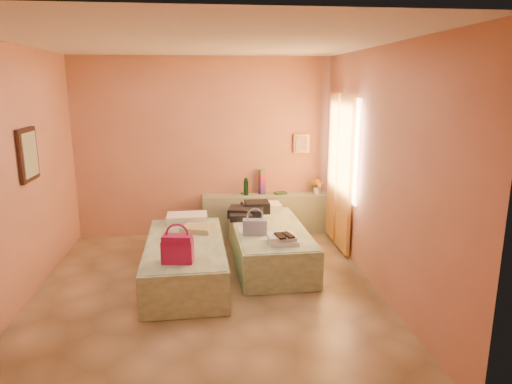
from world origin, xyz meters
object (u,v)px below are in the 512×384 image
flower_vase (317,185)px  green_book (280,193)px  towel_stack (283,239)px  bed_left (186,261)px  blue_handbag (255,227)px  bed_right (269,244)px  magenta_handbag (178,248)px  headboard_ledge (266,214)px  water_bottle (246,187)px

flower_vase → green_book: bearing=176.6°
towel_stack → green_book: bearing=81.9°
bed_left → blue_handbag: 0.97m
bed_left → flower_vase: size_ratio=7.14×
towel_stack → flower_vase: bearing=65.2°
green_book → flower_vase: size_ratio=0.66×
blue_handbag → flower_vase: bearing=57.8°
bed_left → green_book: size_ratio=10.74×
towel_stack → bed_left: bearing=171.3°
bed_right → green_book: size_ratio=10.74×
flower_vase → magenta_handbag: 3.15m
headboard_ledge → green_book: size_ratio=11.01×
headboard_ledge → blue_handbag: blue_handbag is taller
magenta_handbag → bed_right: bearing=52.1°
green_book → water_bottle: bearing=166.3°
headboard_ledge → towel_stack: size_ratio=5.86×
flower_vase → magenta_handbag: flower_vase is taller
water_bottle → green_book: size_ratio=1.44×
headboard_ledge → green_book: (0.23, 0.02, 0.34)m
bed_left → bed_right: bearing=21.4°
blue_handbag → towel_stack: (0.31, -0.36, -0.05)m
headboard_ledge → bed_left: 2.10m
bed_right → water_bottle: bearing=98.0°
headboard_ledge → blue_handbag: bearing=-103.0°
bed_right → flower_vase: (0.94, 1.21, 0.54)m
bed_left → bed_right: 1.21m
green_book → headboard_ledge: bearing=169.6°
water_bottle → magenta_handbag: (-0.94, -2.36, -0.13)m
bed_left → blue_handbag: bearing=10.0°
headboard_ledge → flower_vase: flower_vase is taller
magenta_handbag → blue_handbag: magenta_handbag is taller
water_bottle → headboard_ledge: bearing=-0.2°
water_bottle → green_book: (0.56, 0.02, -0.12)m
blue_handbag → magenta_handbag: bearing=-132.0°
water_bottle → towel_stack: bearing=-81.3°
water_bottle → bed_left: bearing=-117.9°
bed_left → blue_handbag: size_ratio=6.54×
bed_left → bed_right: size_ratio=1.00×
headboard_ledge → towel_stack: (-0.04, -1.88, 0.23)m
bed_right → towel_stack: towel_stack is taller
green_book → blue_handbag: 1.65m
bed_left → bed_right: same height
green_book → flower_vase: (0.59, -0.04, 0.12)m
headboard_ledge → water_bottle: size_ratio=7.63×
headboard_ledge → flower_vase: (0.82, -0.01, 0.47)m
headboard_ledge → water_bottle: bearing=179.8°
water_bottle → green_book: bearing=2.1°
water_bottle → towel_stack: (0.29, -1.88, -0.23)m
headboard_ledge → bed_left: (-1.23, -1.70, -0.08)m
flower_vase → towel_stack: (-0.86, -1.87, -0.24)m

